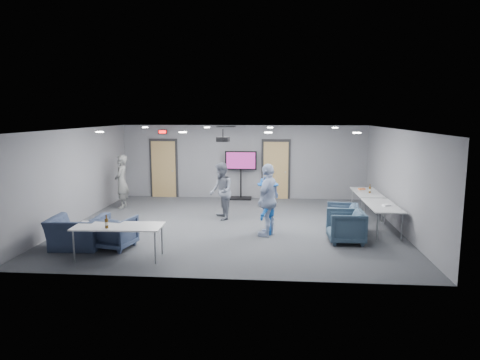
# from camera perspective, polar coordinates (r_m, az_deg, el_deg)

# --- Properties ---
(floor) EXTENTS (9.00, 9.00, 0.00)m
(floor) POSITION_cam_1_polar(r_m,az_deg,el_deg) (12.16, -0.94, -6.01)
(floor) COLOR #35383D
(floor) RESTS_ON ground
(ceiling) EXTENTS (9.00, 9.00, 0.00)m
(ceiling) POSITION_cam_1_polar(r_m,az_deg,el_deg) (11.76, -0.97, 6.81)
(ceiling) COLOR white
(ceiling) RESTS_ON wall_back
(wall_back) EXTENTS (9.00, 0.02, 2.70)m
(wall_back) POSITION_cam_1_polar(r_m,az_deg,el_deg) (15.84, 0.46, 2.43)
(wall_back) COLOR slate
(wall_back) RESTS_ON floor
(wall_front) EXTENTS (9.00, 0.02, 2.70)m
(wall_front) POSITION_cam_1_polar(r_m,az_deg,el_deg) (7.98, -3.76, -3.96)
(wall_front) COLOR slate
(wall_front) RESTS_ON floor
(wall_left) EXTENTS (0.02, 8.00, 2.70)m
(wall_left) POSITION_cam_1_polar(r_m,az_deg,el_deg) (13.11, -20.93, 0.51)
(wall_left) COLOR slate
(wall_left) RESTS_ON floor
(wall_right) EXTENTS (0.02, 8.00, 2.70)m
(wall_right) POSITION_cam_1_polar(r_m,az_deg,el_deg) (12.29, 20.41, 0.02)
(wall_right) COLOR slate
(wall_right) RESTS_ON floor
(door_left) EXTENTS (1.06, 0.17, 2.24)m
(door_left) POSITION_cam_1_polar(r_m,az_deg,el_deg) (16.32, -10.12, 1.48)
(door_left) COLOR black
(door_left) RESTS_ON wall_back
(door_right) EXTENTS (1.06, 0.17, 2.24)m
(door_right) POSITION_cam_1_polar(r_m,az_deg,el_deg) (15.78, 4.80, 1.34)
(door_right) COLOR black
(door_right) RESTS_ON wall_back
(exit_sign) EXTENTS (0.32, 0.08, 0.16)m
(exit_sign) POSITION_cam_1_polar(r_m,az_deg,el_deg) (16.18, -10.27, 6.33)
(exit_sign) COLOR black
(exit_sign) RESTS_ON wall_back
(hvac_diffuser) EXTENTS (0.60, 0.60, 0.03)m
(hvac_diffuser) POSITION_cam_1_polar(r_m,az_deg,el_deg) (14.59, -1.86, 7.14)
(hvac_diffuser) COLOR black
(hvac_diffuser) RESTS_ON ceiling
(downlights) EXTENTS (6.18, 3.78, 0.02)m
(downlights) POSITION_cam_1_polar(r_m,az_deg,el_deg) (11.76, -0.97, 6.74)
(downlights) COLOR white
(downlights) RESTS_ON ceiling
(person_a) EXTENTS (0.48, 0.68, 1.77)m
(person_a) POSITION_cam_1_polar(r_m,az_deg,el_deg) (14.69, -15.52, -0.22)
(person_a) COLOR gray
(person_a) RESTS_ON floor
(person_b) EXTENTS (0.86, 0.98, 1.69)m
(person_b) POSITION_cam_1_polar(r_m,az_deg,el_deg) (12.64, -2.54, -1.51)
(person_b) COLOR slate
(person_b) RESTS_ON floor
(person_c) EXTENTS (0.84, 1.19, 1.87)m
(person_c) POSITION_cam_1_polar(r_m,az_deg,el_deg) (10.95, 3.80, -2.67)
(person_c) COLOR silver
(person_c) RESTS_ON floor
(person_d) EXTENTS (0.78, 1.08, 1.52)m
(person_d) POSITION_cam_1_polar(r_m,az_deg,el_deg) (11.10, 3.72, -3.44)
(person_d) COLOR blue
(person_d) RESTS_ON floor
(chair_right_b) EXTENTS (0.94, 0.92, 0.76)m
(chair_right_b) POSITION_cam_1_polar(r_m,az_deg,el_deg) (11.70, 13.42, -4.95)
(chair_right_b) COLOR #314256
(chair_right_b) RESTS_ON floor
(chair_right_c) EXTENTS (0.89, 0.86, 0.79)m
(chair_right_c) POSITION_cam_1_polar(r_m,az_deg,el_deg) (10.78, 13.92, -6.04)
(chair_right_c) COLOR #35495C
(chair_right_c) RESTS_ON floor
(chair_front_a) EXTENTS (0.97, 0.99, 0.77)m
(chair_front_a) POSITION_cam_1_polar(r_m,az_deg,el_deg) (10.46, -16.35, -6.67)
(chair_front_a) COLOR #3B4967
(chair_front_a) RESTS_ON floor
(chair_front_b) EXTENTS (1.19, 1.05, 0.75)m
(chair_front_b) POSITION_cam_1_polar(r_m,az_deg,el_deg) (10.72, -20.96, -6.57)
(chair_front_b) COLOR #34405A
(chair_front_b) RESTS_ON floor
(table_right_a) EXTENTS (0.74, 1.77, 0.73)m
(table_right_a) POSITION_cam_1_polar(r_m,az_deg,el_deg) (13.74, 16.55, -1.73)
(table_right_a) COLOR silver
(table_right_a) RESTS_ON floor
(table_right_b) EXTENTS (0.75, 1.81, 0.73)m
(table_right_b) POSITION_cam_1_polar(r_m,az_deg,el_deg) (11.92, 18.41, -3.38)
(table_right_b) COLOR silver
(table_right_b) RESTS_ON floor
(table_front_left) EXTENTS (1.92, 0.86, 0.73)m
(table_front_left) POSITION_cam_1_polar(r_m,az_deg,el_deg) (9.62, -15.90, -6.11)
(table_front_left) COLOR silver
(table_front_left) RESTS_ON floor
(bottle_front) EXTENTS (0.08, 0.08, 0.29)m
(bottle_front) POSITION_cam_1_polar(r_m,az_deg,el_deg) (9.45, -17.36, -5.52)
(bottle_front) COLOR #50340D
(bottle_front) RESTS_ON table_front_left
(bottle_right) EXTENTS (0.07, 0.07, 0.27)m
(bottle_right) POSITION_cam_1_polar(r_m,az_deg,el_deg) (13.57, 16.92, -1.26)
(bottle_right) COLOR #50340D
(bottle_right) RESTS_ON table_right_a
(snack_box) EXTENTS (0.23, 0.19, 0.04)m
(snack_box) POSITION_cam_1_polar(r_m,az_deg,el_deg) (14.10, 15.93, -1.15)
(snack_box) COLOR orange
(snack_box) RESTS_ON table_right_a
(wrapper) EXTENTS (0.23, 0.19, 0.04)m
(wrapper) POSITION_cam_1_polar(r_m,az_deg,el_deg) (11.80, 18.98, -3.20)
(wrapper) COLOR white
(wrapper) RESTS_ON table_right_b
(tv_stand) EXTENTS (1.16, 0.55, 1.77)m
(tv_stand) POSITION_cam_1_polar(r_m,az_deg,el_deg) (15.63, 0.11, 1.08)
(tv_stand) COLOR black
(tv_stand) RESTS_ON floor
(projector) EXTENTS (0.36, 0.34, 0.36)m
(projector) POSITION_cam_1_polar(r_m,az_deg,el_deg) (12.09, -2.29, 5.46)
(projector) COLOR black
(projector) RESTS_ON ceiling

